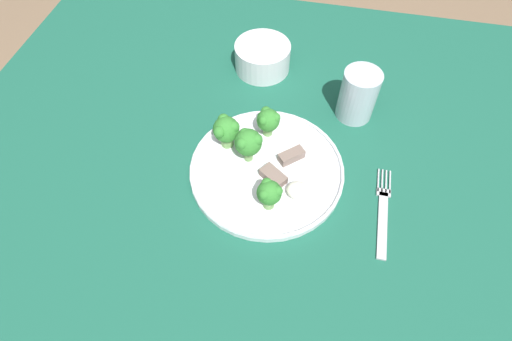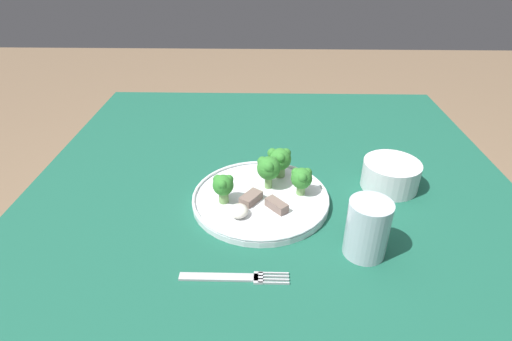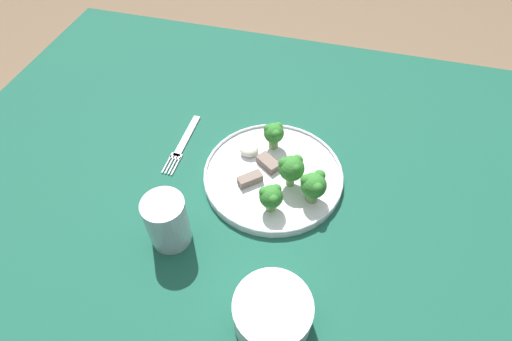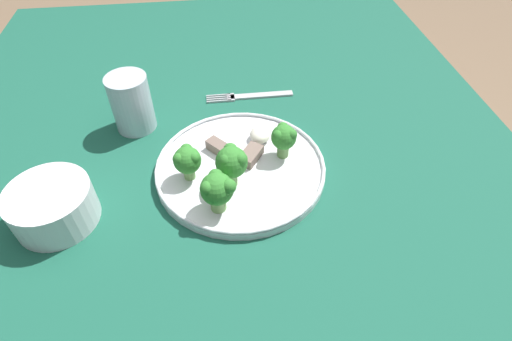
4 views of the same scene
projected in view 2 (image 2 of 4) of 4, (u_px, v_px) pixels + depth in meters
name	position (u px, v px, depth m)	size (l,w,h in m)	color
table	(271.00, 246.00, 0.81)	(1.32, 1.04, 0.71)	#195642
dinner_plate	(261.00, 198.00, 0.80)	(0.27, 0.27, 0.02)	white
fork	(233.00, 277.00, 0.63)	(0.02, 0.17, 0.00)	#B2B2B7
cream_bowl	(390.00, 175.00, 0.84)	(0.12, 0.12, 0.06)	silver
drinking_glass	(367.00, 231.00, 0.66)	(0.07, 0.07, 0.10)	#B2C1CC
broccoli_floret_near_rim_left	(269.00, 168.00, 0.80)	(0.05, 0.05, 0.07)	#709E56
broccoli_floret_center_left	(280.00, 159.00, 0.85)	(0.05, 0.05, 0.06)	#709E56
broccoli_floret_back_left	(223.00, 185.00, 0.76)	(0.04, 0.04, 0.06)	#709E56
broccoli_floret_front_left	(302.00, 178.00, 0.79)	(0.04, 0.04, 0.06)	#709E56
meat_slice_front_slice	(277.00, 205.00, 0.76)	(0.05, 0.05, 0.02)	#756056
meat_slice_middle_slice	(251.00, 198.00, 0.78)	(0.05, 0.05, 0.02)	#756056
sauce_dollop	(239.00, 211.00, 0.74)	(0.04, 0.03, 0.02)	silver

